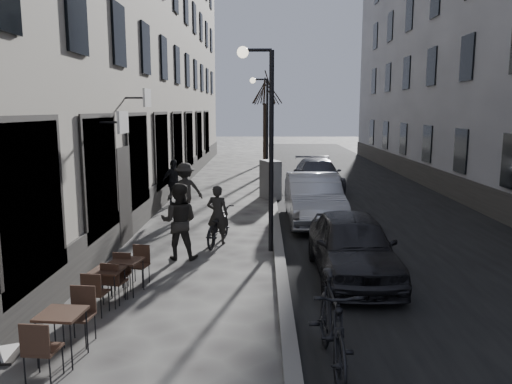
{
  "coord_description": "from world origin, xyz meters",
  "views": [
    {
      "loc": [
        -0.21,
        -6.4,
        3.59
      ],
      "look_at": [
        -0.36,
        4.37,
        1.8
      ],
      "focal_mm": 35.0,
      "sensor_mm": 36.0,
      "label": 1
    }
  ],
  "objects_px": {
    "streetlamp_near": "(264,127)",
    "bicycle": "(218,226)",
    "utility_cabinet": "(270,179)",
    "car_near": "(352,245)",
    "car_far": "(318,175)",
    "bistro_set_a": "(62,331)",
    "pedestrian_far": "(173,182)",
    "tree_far": "(265,93)",
    "bistro_set_b": "(108,283)",
    "sign_board": "(3,328)",
    "car_mid": "(313,198)",
    "bistro_set_c": "(127,273)",
    "tree_near": "(265,89)",
    "moped": "(332,325)",
    "streetlamp_far": "(264,118)",
    "pedestrian_near": "(179,221)",
    "pedestrian_mid": "(185,190)"
  },
  "relations": [
    {
      "from": "bistro_set_c",
      "to": "moped",
      "type": "distance_m",
      "value": 4.65
    },
    {
      "from": "streetlamp_far",
      "to": "utility_cabinet",
      "type": "height_order",
      "value": "streetlamp_far"
    },
    {
      "from": "utility_cabinet",
      "to": "pedestrian_mid",
      "type": "bearing_deg",
      "value": -150.01
    },
    {
      "from": "sign_board",
      "to": "car_near",
      "type": "bearing_deg",
      "value": 27.1
    },
    {
      "from": "streetlamp_near",
      "to": "bistro_set_b",
      "type": "distance_m",
      "value": 5.38
    },
    {
      "from": "streetlamp_near",
      "to": "car_near",
      "type": "xyz_separation_m",
      "value": [
        1.89,
        -1.99,
        -2.46
      ]
    },
    {
      "from": "streetlamp_near",
      "to": "utility_cabinet",
      "type": "relative_size",
      "value": 3.29
    },
    {
      "from": "tree_near",
      "to": "utility_cabinet",
      "type": "height_order",
      "value": "tree_near"
    },
    {
      "from": "bicycle",
      "to": "pedestrian_mid",
      "type": "xyz_separation_m",
      "value": [
        -1.39,
        3.36,
        0.43
      ]
    },
    {
      "from": "bistro_set_a",
      "to": "bicycle",
      "type": "distance_m",
      "value": 6.6
    },
    {
      "from": "streetlamp_near",
      "to": "tree_near",
      "type": "xyz_separation_m",
      "value": [
        0.07,
        15.0,
        1.5
      ]
    },
    {
      "from": "car_mid",
      "to": "pedestrian_near",
      "type": "bearing_deg",
      "value": -132.55
    },
    {
      "from": "utility_cabinet",
      "to": "car_far",
      "type": "bearing_deg",
      "value": 22.47
    },
    {
      "from": "tree_near",
      "to": "car_mid",
      "type": "distance_m",
      "value": 12.37
    },
    {
      "from": "bistro_set_a",
      "to": "moped",
      "type": "bearing_deg",
      "value": 1.72
    },
    {
      "from": "sign_board",
      "to": "utility_cabinet",
      "type": "relative_size",
      "value": 0.69
    },
    {
      "from": "bistro_set_c",
      "to": "car_mid",
      "type": "relative_size",
      "value": 0.3
    },
    {
      "from": "bistro_set_a",
      "to": "moped",
      "type": "relative_size",
      "value": 0.67
    },
    {
      "from": "car_far",
      "to": "moped",
      "type": "distance_m",
      "value": 15.73
    },
    {
      "from": "bistro_set_a",
      "to": "sign_board",
      "type": "xyz_separation_m",
      "value": [
        -0.93,
        0.13,
        -0.01
      ]
    },
    {
      "from": "utility_cabinet",
      "to": "tree_near",
      "type": "bearing_deg",
      "value": 70.18
    },
    {
      "from": "utility_cabinet",
      "to": "car_near",
      "type": "height_order",
      "value": "utility_cabinet"
    },
    {
      "from": "car_mid",
      "to": "bistro_set_a",
      "type": "bearing_deg",
      "value": -117.08
    },
    {
      "from": "car_near",
      "to": "car_mid",
      "type": "xyz_separation_m",
      "value": [
        -0.3,
        5.36,
        0.07
      ]
    },
    {
      "from": "pedestrian_near",
      "to": "car_mid",
      "type": "relative_size",
      "value": 0.4
    },
    {
      "from": "streetlamp_far",
      "to": "car_mid",
      "type": "height_order",
      "value": "streetlamp_far"
    },
    {
      "from": "streetlamp_near",
      "to": "sign_board",
      "type": "distance_m",
      "value": 7.31
    },
    {
      "from": "tree_far",
      "to": "car_far",
      "type": "relative_size",
      "value": 1.2
    },
    {
      "from": "bicycle",
      "to": "pedestrian_near",
      "type": "relative_size",
      "value": 1.01
    },
    {
      "from": "streetlamp_near",
      "to": "bistro_set_c",
      "type": "relative_size",
      "value": 3.62
    },
    {
      "from": "pedestrian_far",
      "to": "moped",
      "type": "height_order",
      "value": "pedestrian_far"
    },
    {
      "from": "tree_far",
      "to": "bistro_set_c",
      "type": "xyz_separation_m",
      "value": [
        -2.78,
        -24.03,
        -4.25
      ]
    },
    {
      "from": "bicycle",
      "to": "pedestrian_far",
      "type": "xyz_separation_m",
      "value": [
        -2.18,
        5.57,
        0.37
      ]
    },
    {
      "from": "car_mid",
      "to": "bistro_set_c",
      "type": "bearing_deg",
      "value": -124.6
    },
    {
      "from": "bicycle",
      "to": "pedestrian_far",
      "type": "bearing_deg",
      "value": -57.27
    },
    {
      "from": "tree_far",
      "to": "bicycle",
      "type": "relative_size",
      "value": 3.06
    },
    {
      "from": "streetlamp_near",
      "to": "car_mid",
      "type": "xyz_separation_m",
      "value": [
        1.59,
        3.36,
        -2.39
      ]
    },
    {
      "from": "streetlamp_near",
      "to": "bicycle",
      "type": "xyz_separation_m",
      "value": [
        -1.25,
        0.67,
        -2.67
      ]
    },
    {
      "from": "streetlamp_far",
      "to": "bicycle",
      "type": "distance_m",
      "value": 11.71
    },
    {
      "from": "bicycle",
      "to": "streetlamp_far",
      "type": "bearing_deg",
      "value": -84.91
    },
    {
      "from": "tree_far",
      "to": "bistro_set_b",
      "type": "bearing_deg",
      "value": -96.92
    },
    {
      "from": "utility_cabinet",
      "to": "bicycle",
      "type": "relative_size",
      "value": 0.83
    },
    {
      "from": "tree_near",
      "to": "utility_cabinet",
      "type": "xyz_separation_m",
      "value": [
        0.2,
        -7.33,
        -3.89
      ]
    },
    {
      "from": "streetlamp_far",
      "to": "streetlamp_near",
      "type": "bearing_deg",
      "value": -90.0
    },
    {
      "from": "pedestrian_far",
      "to": "car_mid",
      "type": "xyz_separation_m",
      "value": [
        5.02,
        -2.88,
        -0.09
      ]
    },
    {
      "from": "bistro_set_a",
      "to": "bistro_set_c",
      "type": "height_order",
      "value": "bistro_set_a"
    },
    {
      "from": "car_near",
      "to": "bicycle",
      "type": "bearing_deg",
      "value": 139.27
    },
    {
      "from": "streetlamp_far",
      "to": "moped",
      "type": "height_order",
      "value": "streetlamp_far"
    },
    {
      "from": "streetlamp_near",
      "to": "bistro_set_a",
      "type": "relative_size",
      "value": 3.4
    },
    {
      "from": "tree_far",
      "to": "bistro_set_a",
      "type": "distance_m",
      "value": 27.21
    }
  ]
}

